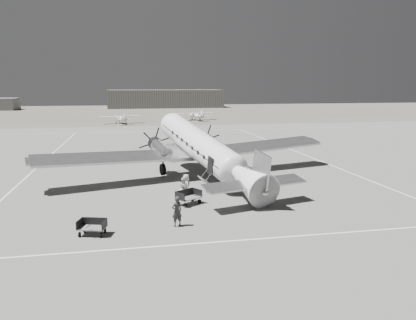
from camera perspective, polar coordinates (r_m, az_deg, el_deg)
The scene contains 15 objects.
ground at distance 36.03m, azimuth 3.12°, elevation -2.78°, with size 260.00×260.00×0.00m, color slate.
taxi_line_near at distance 23.28m, azimuth 11.68°, elevation -10.49°, with size 60.00×0.15×0.01m, color silver.
taxi_line_right at distance 40.60m, azimuth 19.79°, elevation -1.87°, with size 0.15×80.00×0.01m, color silver.
taxi_line_left at distance 45.74m, azimuth -22.66°, elevation -0.73°, with size 0.15×60.00×0.01m, color silver.
taxi_line_horizon at distance 74.95m, azimuth -4.36°, elevation 4.12°, with size 90.00×0.15×0.01m, color silver.
grass_infield at distance 129.55m, azimuth -7.23°, elevation 6.74°, with size 260.00×90.00×0.01m, color #5A574B.
hangar_main at distance 154.68m, azimuth -6.03°, elevation 8.58°, with size 42.00×14.00×6.60m.
dc3_airliner at distance 35.15m, azimuth -0.62°, elevation 1.36°, with size 28.23×19.59×5.38m, color silver, non-canonical shape.
light_plane_left at distance 90.53m, azimuth -12.11°, elevation 5.61°, with size 9.14×7.41×1.90m, color white, non-canonical shape.
light_plane_right at distance 97.14m, azimuth -1.72°, elevation 6.19°, with size 9.68×7.85×2.01m, color white, non-canonical shape.
baggage_cart_near at distance 28.56m, azimuth -2.74°, elevation -5.29°, with size 1.77×1.25×1.00m, color slate, non-canonical shape.
baggage_cart_far at distance 23.80m, azimuth -15.99°, elevation -9.10°, with size 1.57×1.11×0.89m, color slate, non-canonical shape.
ground_crew at distance 24.20m, azimuth -4.40°, elevation -7.21°, with size 0.67×0.44×1.83m, color #2A2A2A.
ramp_agent at distance 29.63m, azimuth -3.44°, elevation -4.03°, with size 0.82×0.64×1.68m, color silver.
passenger at distance 30.23m, azimuth -3.10°, elevation -3.66°, with size 0.86×0.56×1.75m, color #B1B1AE.
Camera 1 is at (-8.61, -34.00, 8.25)m, focal length 35.00 mm.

